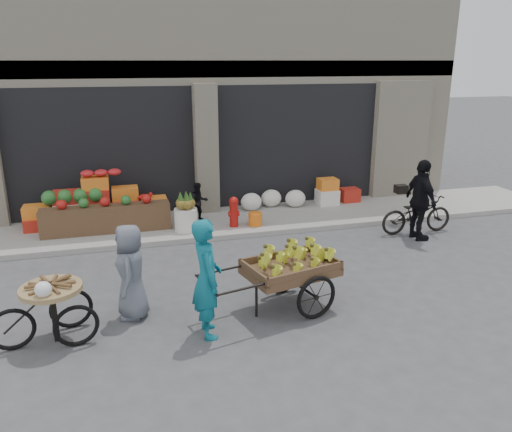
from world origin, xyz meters
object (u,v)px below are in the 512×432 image
object	(u,v)px
orange_bucket	(255,219)
seated_person	(199,202)
pineapple_bin	(186,219)
vendor_woman	(207,278)
banana_cart	(288,267)
vendor_grey	(131,272)
fire_hydrant	(234,210)
tricycle_cart	(52,304)
bicycle	(417,214)
cyclist	(421,200)

from	to	relation	value
orange_bucket	seated_person	bearing A→B (deg)	149.74
pineapple_bin	vendor_woman	xyz separation A→B (m)	(-0.30, -4.38, 0.51)
seated_person	banana_cart	world-z (taller)	seated_person
seated_person	vendor_grey	bearing A→B (deg)	-122.44
pineapple_bin	vendor_grey	distance (m)	3.81
fire_hydrant	vendor_grey	world-z (taller)	vendor_grey
tricycle_cart	orange_bucket	bearing A→B (deg)	33.54
seated_person	pineapple_bin	bearing A→B (deg)	-133.69
pineapple_bin	bicycle	world-z (taller)	bicycle
pineapple_bin	bicycle	xyz separation A→B (m)	(5.10, -1.27, 0.08)
fire_hydrant	orange_bucket	distance (m)	0.55
vendor_grey	bicycle	world-z (taller)	vendor_grey
vendor_woman	cyclist	bearing A→B (deg)	-64.10
pineapple_bin	fire_hydrant	world-z (taller)	fire_hydrant
vendor_grey	seated_person	bearing A→B (deg)	165.29
fire_hydrant	seated_person	distance (m)	0.96
pineapple_bin	fire_hydrant	bearing A→B (deg)	-2.60
orange_bucket	vendor_grey	distance (m)	4.55
fire_hydrant	tricycle_cart	xyz separation A→B (m)	(-3.51, -3.94, 0.06)
banana_cart	vendor_grey	world-z (taller)	vendor_grey
banana_cart	cyclist	size ratio (longest dim) A/B	1.41
orange_bucket	vendor_woman	size ratio (longest dim) A/B	0.18
pineapple_bin	banana_cart	world-z (taller)	banana_cart
tricycle_cart	cyclist	bearing A→B (deg)	7.03
vendor_woman	bicycle	world-z (taller)	vendor_woman
vendor_grey	orange_bucket	bearing A→B (deg)	147.58
seated_person	fire_hydrant	bearing A→B (deg)	-52.88
pineapple_bin	bicycle	distance (m)	5.26
vendor_grey	banana_cart	bearing A→B (deg)	88.28
seated_person	cyclist	bearing A→B (deg)	-36.74
fire_hydrant	tricycle_cart	world-z (taller)	tricycle_cart
bicycle	cyclist	xyz separation A→B (m)	(-0.20, -0.40, 0.44)
pineapple_bin	vendor_woman	size ratio (longest dim) A/B	0.30
fire_hydrant	orange_bucket	xyz separation A→B (m)	(0.50, -0.05, -0.23)
banana_cart	tricycle_cart	bearing A→B (deg)	167.11
vendor_woman	bicycle	xyz separation A→B (m)	(5.40, 3.12, -0.42)
vendor_woman	tricycle_cart	size ratio (longest dim) A/B	1.20
orange_bucket	cyclist	bearing A→B (deg)	-25.40
fire_hydrant	vendor_woman	distance (m)	4.57
pineapple_bin	cyclist	xyz separation A→B (m)	(4.90, -1.67, 0.52)
fire_hydrant	orange_bucket	size ratio (longest dim) A/B	2.22
pineapple_bin	fire_hydrant	size ratio (longest dim) A/B	0.73
banana_cart	cyclist	xyz separation A→B (m)	(3.85, 2.29, 0.17)
banana_cart	bicycle	world-z (taller)	banana_cart
orange_bucket	vendor_woman	distance (m)	4.73
fire_hydrant	seated_person	world-z (taller)	seated_person
orange_bucket	tricycle_cart	xyz separation A→B (m)	(-4.01, -3.89, 0.30)
fire_hydrant	vendor_woman	xyz separation A→B (m)	(-1.40, -4.33, 0.37)
pineapple_bin	orange_bucket	size ratio (longest dim) A/B	1.62
tricycle_cart	bicycle	xyz separation A→B (m)	(7.51, 2.72, -0.11)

